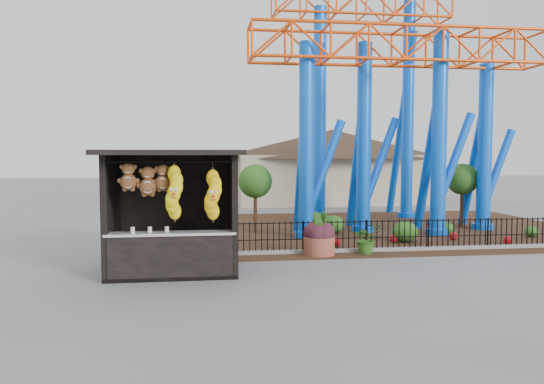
{
  "coord_description": "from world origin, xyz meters",
  "views": [
    {
      "loc": [
        -2.3,
        -12.69,
        3.0
      ],
      "look_at": [
        -0.37,
        1.5,
        2.0
      ],
      "focal_mm": 35.0,
      "sensor_mm": 36.0,
      "label": 1
    }
  ],
  "objects": [
    {
      "name": "pavilion",
      "position": [
        6.0,
        20.0,
        3.07
      ],
      "size": [
        15.0,
        15.0,
        4.8
      ],
      "color": "#BFAD8C",
      "rests_on": "ground"
    },
    {
      "name": "roller_coaster",
      "position": [
        5.12,
        8.23,
        6.44
      ],
      "size": [
        11.0,
        6.37,
        10.82
      ],
      "color": "blue",
      "rests_on": "ground"
    },
    {
      "name": "picket_fence",
      "position": [
        4.9,
        3.0,
        0.5
      ],
      "size": [
        12.2,
        0.06,
        1.0
      ],
      "primitive_type": null,
      "color": "black",
      "rests_on": "ground"
    },
    {
      "name": "ground",
      "position": [
        0.0,
        0.0,
        0.0
      ],
      "size": [
        120.0,
        120.0,
        0.0
      ],
      "primitive_type": "plane",
      "color": "slate",
      "rests_on": "ground"
    },
    {
      "name": "mulch_bed",
      "position": [
        4.0,
        8.0,
        0.01
      ],
      "size": [
        18.0,
        12.0,
        0.02
      ],
      "primitive_type": "cube",
      "color": "#331E11",
      "rests_on": "ground"
    },
    {
      "name": "terracotta_planter",
      "position": [
        1.22,
        2.7,
        0.28
      ],
      "size": [
        1.23,
        1.23,
        0.56
      ],
      "primitive_type": "cylinder",
      "rotation": [
        0.0,
        0.0,
        -0.4
      ],
      "color": "#984B37",
      "rests_on": "ground"
    },
    {
      "name": "planter_foliage",
      "position": [
        1.22,
        2.7,
        0.88
      ],
      "size": [
        0.7,
        0.7,
        0.64
      ],
      "primitive_type": "ellipsoid",
      "color": "#37161F",
      "rests_on": "terracotta_planter"
    },
    {
      "name": "potted_plant",
      "position": [
        2.69,
        2.7,
        0.47
      ],
      "size": [
        0.9,
        0.79,
        0.94
      ],
      "primitive_type": "imported",
      "rotation": [
        0.0,
        0.0,
        0.07
      ],
      "color": "#1D601C",
      "rests_on": "ground"
    },
    {
      "name": "landscaping",
      "position": [
        4.09,
        5.57,
        0.32
      ],
      "size": [
        8.49,
        3.9,
        0.71
      ],
      "color": "#275318",
      "rests_on": "mulch_bed"
    },
    {
      "name": "prize_booth",
      "position": [
        -3.0,
        0.93,
        1.51
      ],
      "size": [
        3.5,
        3.4,
        3.12
      ],
      "color": "black",
      "rests_on": "ground"
    },
    {
      "name": "curb",
      "position": [
        4.0,
        3.0,
        0.06
      ],
      "size": [
        18.0,
        0.18,
        0.12
      ],
      "primitive_type": "cube",
      "color": "gray",
      "rests_on": "ground"
    }
  ]
}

